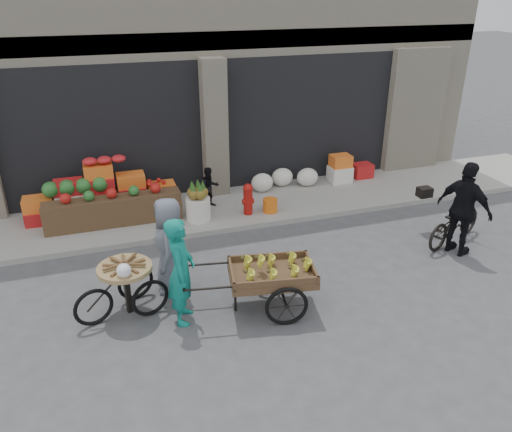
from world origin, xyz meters
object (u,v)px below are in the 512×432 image
object	(u,v)px
orange_bucket	(270,205)
bicycle	(455,222)
pineapple_bin	(198,209)
cyclist	(464,209)
vendor_woman	(181,271)
tricycle_cart	(126,282)
vendor_grey	(170,246)
seated_person	(210,187)
fire_hydrant	(248,198)
banana_cart	(269,271)

from	to	relation	value
orange_bucket	bicycle	xyz separation A→B (m)	(3.07, -2.29, 0.18)
pineapple_bin	cyclist	xyz separation A→B (m)	(4.47, -2.79, 0.55)
vendor_woman	bicycle	world-z (taller)	vendor_woman
pineapple_bin	vendor_woman	distance (m)	3.38
orange_bucket	tricycle_cart	xyz separation A→B (m)	(-3.34, -2.65, 0.30)
vendor_grey	bicycle	xyz separation A→B (m)	(5.63, -0.08, -0.38)
pineapple_bin	seated_person	distance (m)	0.75
cyclist	tricycle_cart	bearing A→B (deg)	68.08
vendor_woman	vendor_grey	distance (m)	0.90
orange_bucket	tricycle_cart	world-z (taller)	tricycle_cart
pineapple_bin	vendor_grey	xyz separation A→B (m)	(-0.96, -2.31, 0.46)
orange_bucket	cyclist	distance (m)	3.99
pineapple_bin	fire_hydrant	distance (m)	1.11
pineapple_bin	vendor_woman	bearing A→B (deg)	-106.39
vendor_woman	cyclist	bearing A→B (deg)	-69.72
banana_cart	vendor_grey	distance (m)	1.72
pineapple_bin	vendor_grey	size ratio (longest dim) A/B	0.31
seated_person	vendor_grey	size ratio (longest dim) A/B	0.56
orange_bucket	pineapple_bin	bearing A→B (deg)	176.42
banana_cart	bicycle	bearing A→B (deg)	22.83
fire_hydrant	cyclist	world-z (taller)	cyclist
seated_person	bicycle	distance (m)	5.22
tricycle_cart	banana_cart	bearing A→B (deg)	-33.16
cyclist	pineapple_bin	bearing A→B (deg)	36.45
tricycle_cart	pineapple_bin	bearing A→B (deg)	40.12
banana_cart	bicycle	size ratio (longest dim) A/B	1.38
bicycle	vendor_woman	bearing A→B (deg)	76.71
seated_person	cyclist	world-z (taller)	cyclist
banana_cart	tricycle_cart	size ratio (longest dim) A/B	1.63
banana_cart	vendor_woman	world-z (taller)	vendor_woman
orange_bucket	bicycle	distance (m)	3.84
seated_person	vendor_grey	xyz separation A→B (m)	(-1.36, -2.91, 0.25)
tricycle_cart	cyclist	bearing A→B (deg)	-17.92
fire_hydrant	orange_bucket	size ratio (longest dim) A/B	2.22
seated_person	vendor_woman	size ratio (longest dim) A/B	0.54
cyclist	fire_hydrant	bearing A→B (deg)	29.32
tricycle_cart	vendor_grey	xyz separation A→B (m)	(0.78, 0.44, 0.27)
fire_hydrant	seated_person	bearing A→B (deg)	137.12
vendor_woman	vendor_grey	bearing A→B (deg)	16.93
vendor_woman	pineapple_bin	bearing A→B (deg)	-0.54
pineapple_bin	bicycle	size ratio (longest dim) A/B	0.30
fire_hydrant	bicycle	world-z (taller)	bicycle
banana_cart	cyclist	bearing A→B (deg)	18.00
tricycle_cart	seated_person	bearing A→B (deg)	39.87
seated_person	bicycle	bearing A→B (deg)	-44.99
pineapple_bin	banana_cart	distance (m)	3.39
vendor_grey	bicycle	world-z (taller)	vendor_grey
banana_cart	bicycle	distance (m)	4.39
vendor_woman	cyclist	distance (m)	5.43
bicycle	seated_person	bearing A→B (deg)	33.42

